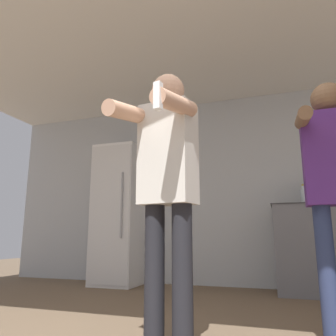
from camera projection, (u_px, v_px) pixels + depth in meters
wall_back at (237, 188)px, 4.43m from camera, size 7.00×0.06×2.55m
ceiling_slab at (209, 31)px, 3.15m from camera, size 7.00×3.80×0.05m
refrigerator at (120, 214)px, 4.54m from camera, size 0.60×0.65×1.88m
bottle_short_whiskey at (304, 196)px, 3.82m from camera, size 0.07×0.07×0.24m
bottle_tall_gin at (322, 194)px, 3.77m from camera, size 0.09×0.09×0.31m
person_woman_foreground at (167, 176)px, 1.93m from camera, size 0.46×0.56×1.64m
person_man_side at (336, 174)px, 2.12m from camera, size 0.45×0.54×1.67m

